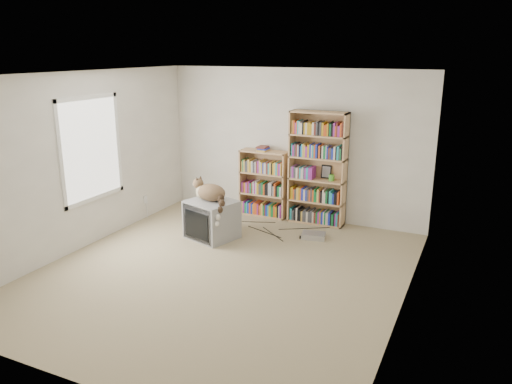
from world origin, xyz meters
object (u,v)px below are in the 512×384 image
at_px(cat, 212,196).
at_px(bookcase_tall, 318,171).
at_px(bookcase_short, 264,186).
at_px(crt_tv, 212,219).
at_px(dvd_player, 314,236).

xyz_separation_m(cat, bookcase_tall, (1.19, 1.37, 0.19)).
bearing_deg(bookcase_short, cat, -100.20).
bearing_deg(crt_tv, bookcase_short, 95.97).
distance_m(cat, bookcase_short, 1.40).
relative_size(cat, bookcase_tall, 0.37).
distance_m(crt_tv, bookcase_tall, 1.90).
relative_size(cat, dvd_player, 1.95).
xyz_separation_m(cat, dvd_player, (1.39, 0.66, -0.64)).
bearing_deg(bookcase_short, crt_tv, -101.43).
height_order(cat, bookcase_tall, bookcase_tall).
height_order(crt_tv, bookcase_short, bookcase_short).
distance_m(crt_tv, bookcase_short, 1.38).
bearing_deg(bookcase_tall, crt_tv, -132.31).
bearing_deg(dvd_player, crt_tv, -167.28).
distance_m(crt_tv, cat, 0.39).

